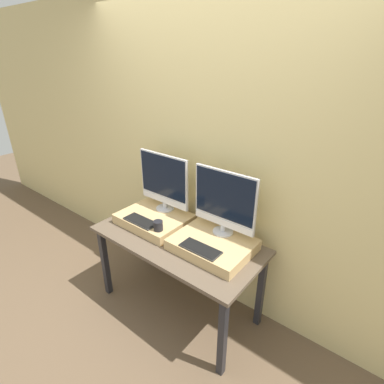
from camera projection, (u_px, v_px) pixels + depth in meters
The scene contains 10 objects.
ground_plane at pixel (152, 330), 2.49m from camera, with size 12.00×12.00×0.00m, color brown.
wall_back at pixel (208, 159), 2.47m from camera, with size 8.00×0.04×2.60m.
workbench at pixel (177, 247), 2.45m from camera, with size 1.40×0.68×0.73m.
wooden_riser_left at pixel (154, 219), 2.61m from camera, with size 0.58×0.46×0.08m.
monitor_left at pixel (164, 181), 2.58m from camera, with size 0.52×0.16×0.51m.
keyboard_left at pixel (141, 221), 2.48m from camera, with size 0.30×0.13×0.01m.
mug at pixel (158, 226), 2.35m from camera, with size 0.07×0.07×0.08m.
wooden_riser_right at pixel (213, 245), 2.26m from camera, with size 0.58×0.46×0.08m.
monitor_right at pixel (224, 201), 2.23m from camera, with size 0.52×0.16×0.51m.
keyboard_right at pixel (200, 249), 2.13m from camera, with size 0.30×0.13×0.01m.
Camera 1 is at (1.36, -1.17, 2.09)m, focal length 28.00 mm.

